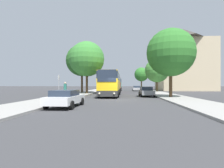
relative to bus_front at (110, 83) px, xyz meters
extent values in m
plane|color=#38383A|center=(1.40, -5.66, -1.87)|extent=(300.00, 300.00, 0.00)
cube|color=gray|center=(-5.60, -5.66, -1.80)|extent=(4.00, 120.00, 0.15)
cube|color=gray|center=(8.40, -5.66, -1.80)|extent=(4.00, 120.00, 0.15)
cube|color=#C6B28E|center=(19.21, 26.39, 5.13)|extent=(14.06, 13.06, 13.99)
pyramid|color=#423D38|center=(19.21, 26.39, 14.08)|extent=(14.06, 13.06, 3.92)
cube|color=#2D2D2D|center=(0.00, 0.01, -1.25)|extent=(2.54, 10.42, 0.70)
cube|color=yellow|center=(0.00, 0.01, -0.16)|extent=(2.54, 10.42, 1.47)
cube|color=#232D3D|center=(0.00, 0.01, 1.05)|extent=(2.56, 10.21, 0.95)
cube|color=yellow|center=(0.00, 0.01, 1.58)|extent=(2.48, 10.21, 0.12)
cube|color=#232D3D|center=(-0.01, -5.22, 0.90)|extent=(2.27, 0.06, 1.45)
sphere|color=#F4EAC1|center=(-0.89, -5.24, -1.21)|extent=(0.24, 0.24, 0.24)
sphere|color=#F4EAC1|center=(0.87, -5.25, -1.21)|extent=(0.24, 0.24, 0.24)
cylinder|color=black|center=(-1.26, -3.11, -1.37)|extent=(0.30, 1.00, 1.00)
cylinder|color=black|center=(1.25, -3.11, -1.37)|extent=(0.30, 1.00, 1.00)
cylinder|color=black|center=(-1.25, 3.14, -1.37)|extent=(0.30, 1.00, 1.00)
cylinder|color=black|center=(1.26, 3.14, -1.37)|extent=(0.30, 1.00, 1.00)
cube|color=gray|center=(-0.09, 12.97, -1.25)|extent=(2.57, 10.44, 0.70)
cube|color=red|center=(-0.09, 12.97, -0.28)|extent=(2.57, 10.44, 1.24)
cube|color=#232D3D|center=(-0.09, 12.97, 0.82)|extent=(2.59, 10.24, 0.95)
cube|color=red|center=(-0.09, 12.97, 1.35)|extent=(2.51, 10.24, 0.12)
cube|color=#232D3D|center=(-0.07, 7.73, 0.67)|extent=(2.28, 0.07, 1.45)
sphere|color=#F4EAC1|center=(-0.96, 7.70, -1.21)|extent=(0.24, 0.24, 0.24)
sphere|color=#F4EAC1|center=(0.82, 7.71, -1.21)|extent=(0.24, 0.24, 0.24)
cylinder|color=black|center=(-1.35, 9.84, -1.37)|extent=(0.30, 1.00, 1.00)
cylinder|color=black|center=(1.19, 9.85, -1.37)|extent=(0.30, 1.00, 1.00)
cylinder|color=black|center=(-1.36, 16.10, -1.37)|extent=(0.30, 1.00, 1.00)
cylinder|color=black|center=(1.17, 16.11, -1.37)|extent=(0.30, 1.00, 1.00)
cube|color=silver|center=(-0.08, 26.09, -1.25)|extent=(2.69, 10.46, 0.70)
cube|color=#23844C|center=(-0.08, 26.09, -0.23)|extent=(2.69, 10.46, 1.32)
cube|color=#232D3D|center=(-0.08, 26.09, 0.90)|extent=(2.71, 10.25, 0.95)
cube|color=#23844C|center=(-0.08, 26.09, 1.44)|extent=(2.63, 10.25, 0.12)
cube|color=#232D3D|center=(0.04, 20.86, 0.75)|extent=(2.20, 0.11, 1.45)
sphere|color=#F4EAC1|center=(-0.81, 20.82, -1.21)|extent=(0.24, 0.24, 0.24)
sphere|color=#F4EAC1|center=(0.90, 20.86, -1.21)|extent=(0.24, 0.24, 0.24)
cylinder|color=black|center=(-1.23, 22.95, -1.37)|extent=(0.32, 1.01, 1.00)
cylinder|color=black|center=(1.22, 23.00, -1.37)|extent=(0.32, 1.01, 1.00)
cylinder|color=black|center=(-1.37, 29.19, -1.37)|extent=(0.32, 1.01, 1.00)
cylinder|color=black|center=(1.07, 29.24, -1.37)|extent=(0.32, 1.01, 1.00)
cube|color=silver|center=(-2.44, -12.63, -1.29)|extent=(1.93, 4.40, 0.55)
cube|color=#232D3D|center=(-2.44, -12.80, -0.79)|extent=(1.67, 2.30, 0.44)
cylinder|color=black|center=(-3.32, -11.25, -1.56)|extent=(0.21, 0.62, 0.62)
cylinder|color=black|center=(-1.49, -11.30, -1.56)|extent=(0.21, 0.62, 0.62)
cylinder|color=black|center=(-3.38, -13.95, -1.56)|extent=(0.21, 0.62, 0.62)
cylinder|color=black|center=(-1.55, -14.00, -1.56)|extent=(0.21, 0.62, 0.62)
cube|color=slate|center=(5.21, -0.54, -1.26)|extent=(1.78, 4.27, 0.60)
cube|color=#232D3D|center=(5.21, -0.37, -0.72)|extent=(1.55, 2.23, 0.48)
cylinder|color=black|center=(6.09, -1.85, -1.56)|extent=(0.21, 0.62, 0.62)
cylinder|color=black|center=(4.36, -1.87, -1.56)|extent=(0.21, 0.62, 0.62)
cylinder|color=black|center=(6.06, 0.79, -1.56)|extent=(0.21, 0.62, 0.62)
cylinder|color=black|center=(4.33, 0.77, -1.56)|extent=(0.21, 0.62, 0.62)
cube|color=#B7B7BC|center=(5.35, 20.98, -1.28)|extent=(2.13, 4.77, 0.55)
cube|color=#232D3D|center=(5.35, 21.17, -0.77)|extent=(1.81, 2.51, 0.47)
cylinder|color=black|center=(6.26, 19.48, -1.56)|extent=(0.22, 0.63, 0.62)
cylinder|color=black|center=(4.31, 19.56, -1.56)|extent=(0.22, 0.63, 0.62)
cylinder|color=black|center=(6.38, 22.39, -1.56)|extent=(0.22, 0.63, 0.62)
cylinder|color=black|center=(4.43, 22.47, -1.56)|extent=(0.22, 0.63, 0.62)
cylinder|color=gray|center=(-6.03, -4.67, -0.33)|extent=(0.08, 0.08, 2.78)
cube|color=silver|center=(-6.03, -4.67, 0.71)|extent=(0.03, 0.45, 0.60)
cylinder|color=#23232D|center=(-5.39, -4.20, -1.27)|extent=(0.30, 0.30, 0.90)
cylinder|color=#236656|center=(-5.39, -4.20, -0.44)|extent=(0.36, 0.36, 0.75)
sphere|color=tan|center=(-5.39, -4.20, 0.05)|extent=(0.24, 0.24, 0.24)
cylinder|color=#23232D|center=(-6.85, 0.15, -1.28)|extent=(0.30, 0.30, 0.88)
cylinder|color=navy|center=(-6.85, 0.15, -0.48)|extent=(0.36, 0.36, 0.73)
sphere|color=tan|center=(-6.85, 0.15, 0.01)|extent=(0.24, 0.24, 0.24)
cylinder|color=#513D23|center=(-6.37, 8.57, 0.29)|extent=(0.40, 0.40, 4.02)
sphere|color=#286023|center=(-6.37, 8.57, 4.66)|extent=(6.29, 6.29, 6.29)
cylinder|color=#47331E|center=(-4.59, 4.89, 0.17)|extent=(0.40, 0.40, 3.77)
sphere|color=#387F33|center=(-4.59, 4.89, 4.39)|extent=(6.23, 6.23, 6.23)
cylinder|color=brown|center=(7.31, 28.02, -0.20)|extent=(0.40, 0.40, 3.04)
sphere|color=#2D7028|center=(7.31, 28.02, 2.92)|extent=(4.28, 4.28, 4.28)
cylinder|color=#47331E|center=(7.89, -3.33, -0.05)|extent=(0.40, 0.40, 3.33)
sphere|color=#2D7028|center=(7.89, -3.33, 3.87)|extent=(6.02, 6.02, 6.02)
cylinder|color=#513D23|center=(9.52, 14.68, -0.36)|extent=(0.40, 0.40, 2.73)
sphere|color=#428938|center=(9.52, 14.68, 3.06)|extent=(5.47, 5.47, 5.47)
camera|label=1|loc=(2.05, -25.74, -0.14)|focal=28.00mm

